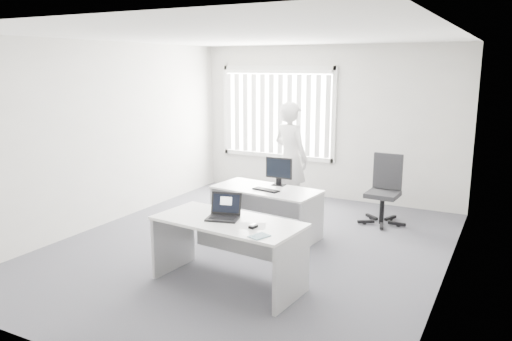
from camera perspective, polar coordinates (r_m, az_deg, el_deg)
The scene contains 18 objects.
ground at distance 6.91m, azimuth -0.79°, elevation -8.74°, with size 6.00×6.00×0.00m, color #57585F.
wall_back at distance 9.27m, azimuth 8.14°, elevation 5.40°, with size 5.00×0.02×2.80m, color beige.
wall_front at distance 4.22m, azimuth -20.74°, elevation -3.19°, with size 5.00×0.02×2.80m, color beige.
wall_left at distance 8.04m, azimuth -16.70°, elevation 4.01°, with size 0.02×6.00×2.80m, color beige.
wall_right at distance 5.80m, azimuth 21.42°, elevation 0.74°, with size 0.02×6.00×2.80m, color beige.
ceiling at distance 6.47m, azimuth -0.86°, elevation 15.11°, with size 5.00×6.00×0.02m, color silver.
window at distance 9.60m, azimuth 2.43°, elevation 6.63°, with size 2.32×0.06×1.76m, color silver.
blinds at distance 9.55m, azimuth 2.27°, elevation 6.42°, with size 2.20×0.10×1.50m, color white, non-canonical shape.
desk_near at distance 5.62m, azimuth -3.21°, elevation -7.75°, with size 1.74×0.93×0.76m.
desk_far at distance 7.24m, azimuth 1.15°, elevation -3.56°, with size 1.61×0.88×0.70m.
office_chair at distance 8.08m, azimuth 14.33°, elevation -3.53°, with size 0.65×0.65×1.09m.
person at distance 8.28m, azimuth 3.97°, elevation 1.43°, with size 0.68×0.45×1.87m, color silver.
laptop at distance 5.54m, azimuth -3.87°, elevation -4.26°, with size 0.35×0.31×0.27m, color black, non-canonical shape.
paper_sheet at distance 5.35m, azimuth -0.60°, elevation -6.34°, with size 0.32×0.22×0.00m, color silver.
mouse at distance 5.28m, azimuth -0.32°, elevation -6.36°, with size 0.06×0.10×0.04m, color #B4B4B7, non-canonical shape.
booklet at distance 5.03m, azimuth 0.39°, elevation -7.51°, with size 0.14×0.20×0.01m, color white.
keyboard at distance 7.06m, azimuth 1.15°, elevation -2.24°, with size 0.40×0.13×0.02m, color black.
monitor at distance 7.33m, azimuth 2.63°, elevation -0.10°, with size 0.42×0.13×0.42m, color black, non-canonical shape.
Camera 1 is at (3.10, -5.67, 2.45)m, focal length 35.00 mm.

